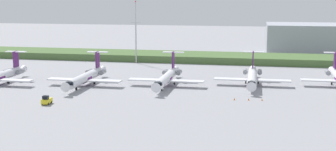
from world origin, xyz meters
TOP-DOWN VIEW (x-y plane):
  - ground_plane at (0.00, 30.00)m, footprint 500.00×500.00m
  - grass_berm at (0.00, 66.70)m, footprint 320.00×20.00m
  - regional_jet_second at (-24.41, 8.60)m, footprint 22.81×31.00m
  - regional_jet_third at (-0.24, 12.66)m, footprint 22.81×31.00m
  - regional_jet_fourth at (25.00, 18.50)m, footprint 22.81×31.00m
  - antenna_mast at (-21.23, 55.48)m, footprint 4.40×0.50m
  - baggage_tug at (-25.27, -16.65)m, footprint 1.72×3.20m
  - safety_cone_front_marker at (20.75, -3.10)m, footprint 0.44×0.44m
  - safety_cone_mid_marker at (24.40, -2.68)m, footprint 0.44×0.44m
  - safety_cone_rear_marker at (27.82, -2.35)m, footprint 0.44×0.44m

SIDE VIEW (x-z plane):
  - ground_plane at x=0.00m, z-range 0.00..0.00m
  - safety_cone_front_marker at x=20.75m, z-range 0.00..0.55m
  - safety_cone_mid_marker at x=24.40m, z-range 0.00..0.55m
  - safety_cone_rear_marker at x=27.82m, z-range 0.00..0.55m
  - baggage_tug at x=-25.27m, z-range -0.15..2.15m
  - grass_berm at x=0.00m, z-range 0.00..2.79m
  - regional_jet_second at x=-24.41m, z-range -1.96..7.04m
  - regional_jet_third at x=-0.24m, z-range -1.96..7.04m
  - regional_jet_fourth at x=25.00m, z-range -1.96..7.04m
  - antenna_mast at x=-21.23m, z-range -2.12..22.57m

